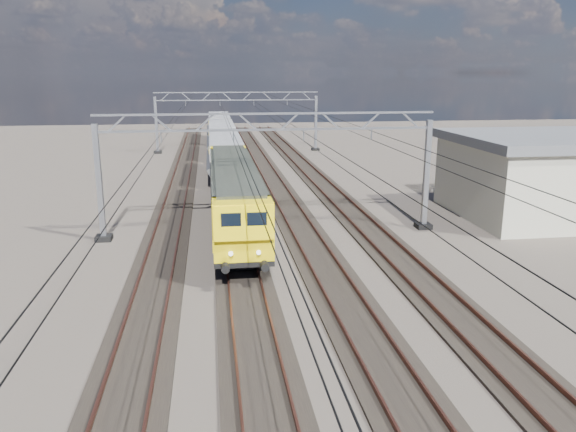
{
  "coord_description": "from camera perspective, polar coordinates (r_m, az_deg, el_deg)",
  "views": [
    {
      "loc": [
        -3.31,
        -27.78,
        9.27
      ],
      "look_at": [
        0.38,
        -1.17,
        2.4
      ],
      "focal_mm": 35.0,
      "sensor_mm": 36.0,
      "label": 1
    }
  ],
  "objects": [
    {
      "name": "track_inner_east",
      "position": [
        29.74,
        2.78,
        -3.69
      ],
      "size": [
        2.6,
        140.0,
        0.3
      ],
      "color": "black",
      "rests_on": "ground"
    },
    {
      "name": "track_loco",
      "position": [
        29.3,
        -4.95,
        -4.01
      ],
      "size": [
        2.6,
        140.0,
        0.3
      ],
      "color": "black",
      "rests_on": "ground"
    },
    {
      "name": "catenary_gantry_mid",
      "position": [
        32.4,
        -1.93,
        4.8
      ],
      "size": [
        19.9,
        0.9,
        7.11
      ],
      "color": "#91959E",
      "rests_on": "ground"
    },
    {
      "name": "locomotive",
      "position": [
        33.95,
        -5.53,
        2.47
      ],
      "size": [
        2.76,
        21.1,
        3.62
      ],
      "color": "black",
      "rests_on": "ground"
    },
    {
      "name": "overhead_wires",
      "position": [
        36.11,
        -2.63,
        8.73
      ],
      "size": [
        12.03,
        140.0,
        0.53
      ],
      "color": "black",
      "rests_on": "ground"
    },
    {
      "name": "hopper_wagon_mid",
      "position": [
        65.5,
        -6.77,
        8.07
      ],
      "size": [
        3.38,
        13.0,
        3.25
      ],
      "color": "black",
      "rests_on": "ground"
    },
    {
      "name": "track_outer_west",
      "position": [
        29.39,
        -12.78,
        -4.27
      ],
      "size": [
        2.6,
        140.0,
        0.3
      ],
      "color": "black",
      "rests_on": "ground"
    },
    {
      "name": "track_outer_east",
      "position": [
        30.71,
        10.15,
        -3.32
      ],
      "size": [
        2.6,
        140.0,
        0.3
      ],
      "color": "black",
      "rests_on": "ground"
    },
    {
      "name": "hopper_wagon_lead",
      "position": [
        51.41,
        -6.4,
        6.38
      ],
      "size": [
        3.38,
        13.0,
        3.25
      ],
      "color": "black",
      "rests_on": "ground"
    },
    {
      "name": "catenary_gantry_far",
      "position": [
        68.08,
        -5.16,
        9.76
      ],
      "size": [
        19.9,
        0.9,
        7.11
      ],
      "color": "#91959E",
      "rests_on": "ground"
    },
    {
      "name": "hopper_wagon_third",
      "position": [
        79.63,
        -7.01,
        9.16
      ],
      "size": [
        3.38,
        13.0,
        3.25
      ],
      "color": "black",
      "rests_on": "ground"
    },
    {
      "name": "ground",
      "position": [
        29.48,
        -1.05,
        -3.99
      ],
      "size": [
        160.0,
        160.0,
        0.0
      ],
      "primitive_type": "plane",
      "color": "#2C2721",
      "rests_on": "ground"
    }
  ]
}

